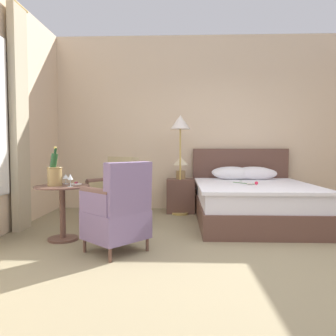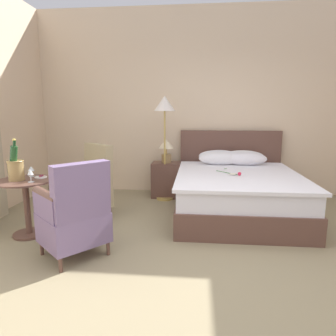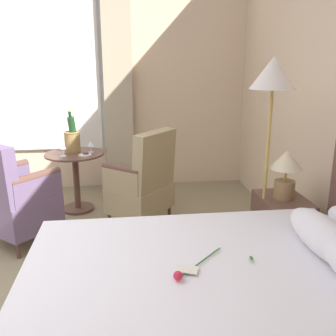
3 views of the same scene
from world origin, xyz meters
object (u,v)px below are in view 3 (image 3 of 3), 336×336
(bed, at_px, (239,321))
(wine_glass_near_edge, at_px, (91,144))
(armchair_facing_bed, at_px, (15,199))
(floor_lamp_brass, at_px, (272,93))
(nightstand, at_px, (280,232))
(snack_plate, at_px, (85,155))
(champagne_bucket, at_px, (72,138))
(side_table_round, at_px, (76,174))
(bedside_lamp, at_px, (286,168))
(wine_glass_near_bucket, at_px, (63,147))
(armchair_by_window, at_px, (143,183))

(bed, distance_m, wine_glass_near_edge, 2.75)
(armchair_facing_bed, bearing_deg, floor_lamp_brass, 72.52)
(nightstand, distance_m, snack_plate, 2.17)
(bed, xyz_separation_m, wine_glass_near_edge, (-2.56, -0.93, 0.42))
(champagne_bucket, distance_m, armchair_facing_bed, 1.04)
(floor_lamp_brass, height_order, champagne_bucket, floor_lamp_brass)
(wine_glass_near_edge, relative_size, snack_plate, 0.89)
(nightstand, height_order, side_table_round, side_table_round)
(bedside_lamp, xyz_separation_m, floor_lamp_brass, (-0.01, -0.16, 0.58))
(bed, bearing_deg, nightstand, 147.30)
(bed, bearing_deg, armchair_facing_bed, -138.29)
(nightstand, xyz_separation_m, champagne_bucket, (-1.53, -1.83, 0.53))
(floor_lamp_brass, distance_m, armchair_facing_bed, 2.42)
(bed, height_order, wine_glass_near_bucket, bed)
(nightstand, relative_size, bedside_lamp, 1.50)
(nightstand, bearing_deg, side_table_round, -128.71)
(nightstand, distance_m, floor_lamp_brass, 1.14)
(champagne_bucket, distance_m, snack_plate, 0.30)
(bedside_lamp, distance_m, armchair_by_window, 1.49)
(floor_lamp_brass, bearing_deg, bed, -26.15)
(side_table_round, bearing_deg, floor_lamp_brass, 48.88)
(nightstand, bearing_deg, bed, -32.70)
(nightstand, xyz_separation_m, armchair_by_window, (-0.96, -1.08, 0.16))
(wine_glass_near_edge, height_order, snack_plate, wine_glass_near_edge)
(nightstand, distance_m, champagne_bucket, 2.45)
(floor_lamp_brass, distance_m, snack_plate, 2.14)
(bedside_lamp, height_order, floor_lamp_brass, floor_lamp_brass)
(champagne_bucket, bearing_deg, snack_plate, 36.04)
(wine_glass_near_bucket, relative_size, armchair_facing_bed, 0.15)
(champagne_bucket, bearing_deg, floor_lamp_brass, 47.72)
(floor_lamp_brass, bearing_deg, side_table_round, -131.12)
(floor_lamp_brass, xyz_separation_m, wine_glass_near_edge, (-1.46, -1.47, -0.67))
(champagne_bucket, xyz_separation_m, armchair_by_window, (0.57, 0.76, -0.37))
(champagne_bucket, bearing_deg, armchair_facing_bed, -26.95)
(wine_glass_near_bucket, relative_size, armchair_by_window, 0.15)
(champagne_bucket, relative_size, armchair_by_window, 0.47)
(floor_lamp_brass, xyz_separation_m, snack_plate, (-1.31, -1.52, -0.75))
(armchair_by_window, bearing_deg, side_table_round, -123.85)
(bed, relative_size, snack_plate, 15.27)
(wine_glass_near_bucket, bearing_deg, nightstand, 55.43)
(bed, relative_size, nightstand, 3.64)
(armchair_by_window, distance_m, armchair_facing_bed, 1.23)
(nightstand, xyz_separation_m, snack_plate, (-1.32, -1.68, 0.38))
(side_table_round, bearing_deg, armchair_by_window, 56.15)
(snack_plate, bearing_deg, nightstand, 51.81)
(nightstand, bearing_deg, floor_lamp_brass, -93.50)
(champagne_bucket, relative_size, snack_plate, 3.38)
(armchair_facing_bed, bearing_deg, nightstand, 73.45)
(bedside_lamp, distance_m, floor_lamp_brass, 0.61)
(bed, height_order, bedside_lamp, bed)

